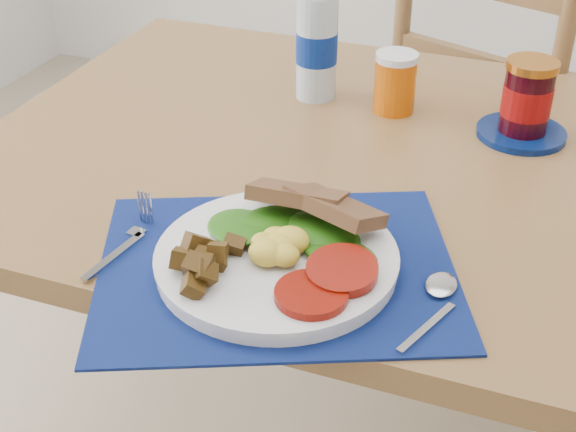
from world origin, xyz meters
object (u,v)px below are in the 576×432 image
(chair_far, at_px, (491,109))
(water_bottle, at_px, (317,38))
(breakfast_plate, at_px, (271,254))
(jam_on_saucer, at_px, (526,104))
(juice_glass, at_px, (395,84))

(chair_far, relative_size, water_bottle, 4.63)
(breakfast_plate, height_order, jam_on_saucer, jam_on_saucer)
(juice_glass, bearing_deg, chair_far, 74.70)
(breakfast_plate, distance_m, jam_on_saucer, 0.54)
(chair_far, xyz_separation_m, jam_on_saucer, (0.09, -0.47, 0.23))
(chair_far, height_order, breakfast_plate, chair_far)
(chair_far, height_order, jam_on_saucer, chair_far)
(chair_far, distance_m, juice_glass, 0.52)
(breakfast_plate, height_order, juice_glass, juice_glass)
(breakfast_plate, xyz_separation_m, water_bottle, (-0.12, 0.51, 0.08))
(juice_glass, bearing_deg, water_bottle, 176.07)
(breakfast_plate, relative_size, jam_on_saucer, 2.07)
(chair_far, distance_m, jam_on_saucer, 0.54)
(chair_far, xyz_separation_m, water_bottle, (-0.27, -0.44, 0.28))
(breakfast_plate, relative_size, juice_glass, 3.05)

